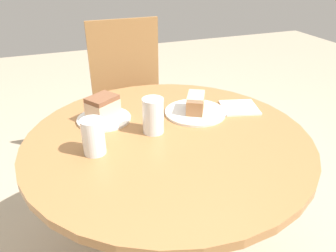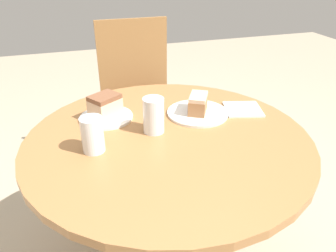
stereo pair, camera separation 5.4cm
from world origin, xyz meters
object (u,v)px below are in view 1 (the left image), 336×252
cake_slice_far (196,103)px  glass_lemonade (153,118)px  cake_slice_near (103,107)px  glass_water (94,139)px  chair (131,96)px  plate_near (104,119)px  plate_far (195,112)px

cake_slice_far → glass_lemonade: bearing=-157.4°
cake_slice_near → glass_lemonade: 0.22m
glass_water → chair: bearing=69.2°
plate_near → glass_water: bearing=-107.5°
chair → cake_slice_far: 0.81m
cake_slice_near → cake_slice_far: cake_slice_near is taller
plate_far → glass_lemonade: size_ratio=1.89×
cake_slice_near → chair: bearing=68.2°
chair → glass_lemonade: chair is taller
plate_near → cake_slice_far: (0.36, -0.07, 0.04)m
chair → cake_slice_far: (0.09, -0.76, 0.27)m
plate_near → glass_water: (-0.07, -0.23, 0.05)m
cake_slice_near → glass_water: 0.24m
plate_far → glass_water: 0.46m
plate_near → cake_slice_far: bearing=-11.1°
plate_near → glass_lemonade: size_ratio=1.59×
plate_far → glass_water: (-0.43, -0.15, 0.05)m
plate_near → plate_far: size_ratio=0.84×
glass_lemonade → cake_slice_far: bearing=22.6°
plate_near → cake_slice_near: cake_slice_near is taller
glass_lemonade → glass_water: glass_lemonade is taller
cake_slice_far → glass_water: glass_water is taller
cake_slice_far → glass_water: (-0.43, -0.15, 0.01)m
chair → cake_slice_near: 0.79m
plate_near → glass_water: size_ratio=1.72×
plate_far → glass_lemonade: glass_lemonade is taller
glass_water → plate_near: bearing=72.5°
cake_slice_far → plate_far: bearing=0.0°
glass_water → cake_slice_far: bearing=19.6°
plate_near → plate_far: (0.36, -0.07, 0.00)m
plate_far → cake_slice_near: 0.37m
cake_slice_far → glass_lemonade: size_ratio=0.98×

